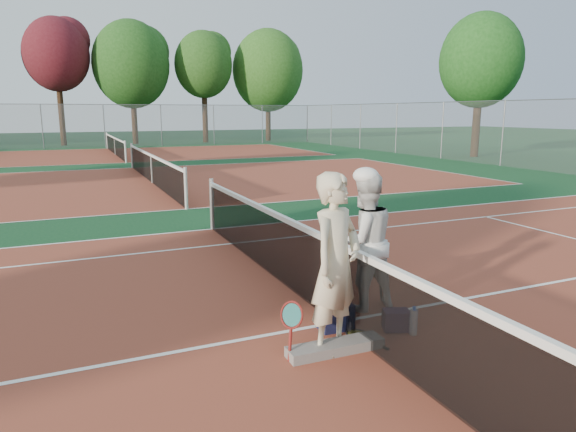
{
  "coord_description": "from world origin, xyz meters",
  "views": [
    {
      "loc": [
        -2.84,
        -5.07,
        2.49
      ],
      "look_at": [
        0.0,
        1.42,
        1.05
      ],
      "focal_mm": 32.0,
      "sensor_mm": 36.0,
      "label": 1
    }
  ],
  "objects_px": {
    "racket_black_held": "(379,283)",
    "sports_bag_navy": "(335,317)",
    "net_main": "(336,283)",
    "player_a": "(336,264)",
    "racket_spare": "(357,334)",
    "player_b": "(364,242)",
    "sports_bag_purple": "(396,320)",
    "racket_red": "(292,330)",
    "water_bottle": "(414,322)"
  },
  "relations": [
    {
      "from": "net_main",
      "to": "player_b",
      "type": "distance_m",
      "value": 0.74
    },
    {
      "from": "sports_bag_purple",
      "to": "net_main",
      "type": "bearing_deg",
      "value": 140.11
    },
    {
      "from": "racket_spare",
      "to": "sports_bag_navy",
      "type": "relative_size",
      "value": 1.56
    },
    {
      "from": "racket_black_held",
      "to": "racket_spare",
      "type": "height_order",
      "value": "racket_black_held"
    },
    {
      "from": "racket_red",
      "to": "racket_spare",
      "type": "distance_m",
      "value": 0.95
    },
    {
      "from": "net_main",
      "to": "racket_red",
      "type": "relative_size",
      "value": 18.6
    },
    {
      "from": "sports_bag_navy",
      "to": "sports_bag_purple",
      "type": "xyz_separation_m",
      "value": [
        0.63,
        -0.31,
        -0.03
      ]
    },
    {
      "from": "net_main",
      "to": "racket_black_held",
      "type": "distance_m",
      "value": 0.91
    },
    {
      "from": "player_b",
      "to": "racket_black_held",
      "type": "distance_m",
      "value": 0.65
    },
    {
      "from": "racket_red",
      "to": "water_bottle",
      "type": "height_order",
      "value": "racket_red"
    },
    {
      "from": "net_main",
      "to": "player_a",
      "type": "relative_size",
      "value": 5.77
    },
    {
      "from": "player_b",
      "to": "sports_bag_purple",
      "type": "height_order",
      "value": "player_b"
    },
    {
      "from": "racket_red",
      "to": "player_b",
      "type": "bearing_deg",
      "value": -19.51
    },
    {
      "from": "net_main",
      "to": "racket_red",
      "type": "height_order",
      "value": "net_main"
    },
    {
      "from": "sports_bag_purple",
      "to": "water_bottle",
      "type": "relative_size",
      "value": 0.99
    },
    {
      "from": "player_a",
      "to": "sports_bag_navy",
      "type": "height_order",
      "value": "player_a"
    },
    {
      "from": "player_b",
      "to": "sports_bag_purple",
      "type": "relative_size",
      "value": 5.93
    },
    {
      "from": "racket_red",
      "to": "water_bottle",
      "type": "distance_m",
      "value": 1.49
    },
    {
      "from": "sports_bag_navy",
      "to": "player_b",
      "type": "bearing_deg",
      "value": 35.14
    },
    {
      "from": "net_main",
      "to": "sports_bag_purple",
      "type": "bearing_deg",
      "value": -39.89
    },
    {
      "from": "racket_red",
      "to": "racket_black_held",
      "type": "bearing_deg",
      "value": -23.55
    },
    {
      "from": "player_a",
      "to": "water_bottle",
      "type": "bearing_deg",
      "value": -30.01
    },
    {
      "from": "racket_red",
      "to": "water_bottle",
      "type": "xyz_separation_m",
      "value": [
        1.48,
        -0.07,
        -0.15
      ]
    },
    {
      "from": "sports_bag_purple",
      "to": "water_bottle",
      "type": "bearing_deg",
      "value": -61.69
    },
    {
      "from": "racket_spare",
      "to": "water_bottle",
      "type": "bearing_deg",
      "value": -124.64
    },
    {
      "from": "water_bottle",
      "to": "sports_bag_purple",
      "type": "bearing_deg",
      "value": 118.31
    },
    {
      "from": "player_b",
      "to": "racket_black_held",
      "type": "height_order",
      "value": "player_b"
    },
    {
      "from": "player_a",
      "to": "racket_spare",
      "type": "relative_size",
      "value": 3.17
    },
    {
      "from": "player_b",
      "to": "racket_red",
      "type": "bearing_deg",
      "value": 32.82
    },
    {
      "from": "racket_red",
      "to": "sports_bag_navy",
      "type": "xyz_separation_m",
      "value": [
        0.75,
        0.43,
        -0.14
      ]
    },
    {
      "from": "racket_spare",
      "to": "net_main",
      "type": "bearing_deg",
      "value": -5.53
    },
    {
      "from": "racket_red",
      "to": "sports_bag_navy",
      "type": "relative_size",
      "value": 1.54
    },
    {
      "from": "net_main",
      "to": "racket_spare",
      "type": "height_order",
      "value": "net_main"
    },
    {
      "from": "net_main",
      "to": "player_b",
      "type": "height_order",
      "value": "player_b"
    },
    {
      "from": "racket_black_held",
      "to": "sports_bag_navy",
      "type": "bearing_deg",
      "value": -13.81
    },
    {
      "from": "net_main",
      "to": "player_a",
      "type": "height_order",
      "value": "player_a"
    },
    {
      "from": "racket_red",
      "to": "water_bottle",
      "type": "bearing_deg",
      "value": -54.56
    },
    {
      "from": "player_a",
      "to": "water_bottle",
      "type": "relative_size",
      "value": 6.35
    },
    {
      "from": "sports_bag_purple",
      "to": "water_bottle",
      "type": "height_order",
      "value": "water_bottle"
    },
    {
      "from": "player_a",
      "to": "racket_spare",
      "type": "height_order",
      "value": "player_a"
    },
    {
      "from": "net_main",
      "to": "player_b",
      "type": "xyz_separation_m",
      "value": [
        0.56,
        0.31,
        0.37
      ]
    },
    {
      "from": "racket_red",
      "to": "sports_bag_navy",
      "type": "distance_m",
      "value": 0.88
    },
    {
      "from": "racket_black_held",
      "to": "sports_bag_navy",
      "type": "distance_m",
      "value": 1.03
    },
    {
      "from": "racket_black_held",
      "to": "sports_bag_purple",
      "type": "height_order",
      "value": "racket_black_held"
    },
    {
      "from": "racket_spare",
      "to": "sports_bag_purple",
      "type": "bearing_deg",
      "value": -108.36
    },
    {
      "from": "sports_bag_navy",
      "to": "water_bottle",
      "type": "bearing_deg",
      "value": -34.31
    },
    {
      "from": "player_b",
      "to": "water_bottle",
      "type": "xyz_separation_m",
      "value": [
        0.09,
        -0.95,
        -0.73
      ]
    },
    {
      "from": "racket_black_held",
      "to": "sports_bag_navy",
      "type": "xyz_separation_m",
      "value": [
        -0.91,
        -0.46,
        -0.14
      ]
    },
    {
      "from": "player_a",
      "to": "sports_bag_navy",
      "type": "relative_size",
      "value": 4.95
    },
    {
      "from": "player_b",
      "to": "racket_spare",
      "type": "xyz_separation_m",
      "value": [
        -0.51,
        -0.72,
        -0.87
      ]
    }
  ]
}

